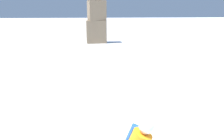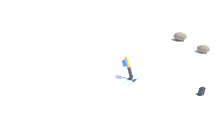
# 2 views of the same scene
# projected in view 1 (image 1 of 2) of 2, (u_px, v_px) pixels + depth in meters

# --- Properties ---
(rock_pillar) EXTENTS (2.23, 1.96, 7.24)m
(rock_pillar) POSITION_uv_depth(u_px,v_px,m) (96.00, 16.00, 24.62)
(rock_pillar) COLOR #7A664C
(rock_pillar) RESTS_ON ground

